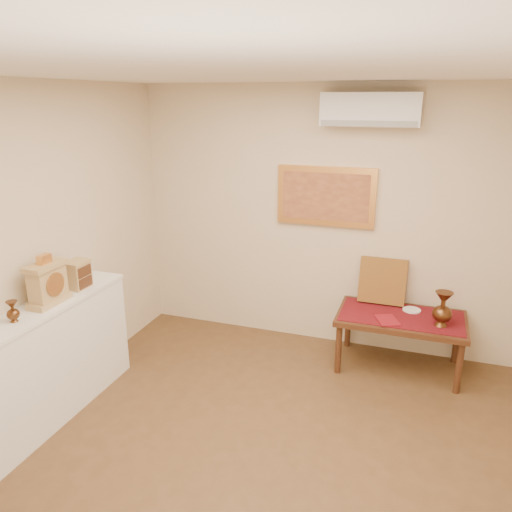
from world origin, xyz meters
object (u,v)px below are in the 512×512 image
at_px(mantel_clock, 48,283).
at_px(low_table, 401,322).
at_px(display_ledge, 36,370).
at_px(wooden_chest, 78,274).
at_px(brass_urn_tall, 443,305).

relative_size(mantel_clock, low_table, 0.34).
relative_size(display_ledge, mantel_clock, 4.93).
bearing_deg(mantel_clock, low_table, 32.09).
relative_size(display_ledge, wooden_chest, 8.28).
relative_size(wooden_chest, low_table, 0.20).
distance_m(display_ledge, low_table, 3.27).
height_order(display_ledge, low_table, display_ledge).
distance_m(brass_urn_tall, wooden_chest, 3.25).
bearing_deg(display_ledge, brass_urn_tall, 30.31).
relative_size(brass_urn_tall, mantel_clock, 0.98).
bearing_deg(wooden_chest, brass_urn_tall, 21.50).
xyz_separation_m(brass_urn_tall, wooden_chest, (-3.01, -1.18, 0.34)).
bearing_deg(low_table, brass_urn_tall, -17.16).
bearing_deg(wooden_chest, low_table, 25.99).
distance_m(mantel_clock, low_table, 3.19).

